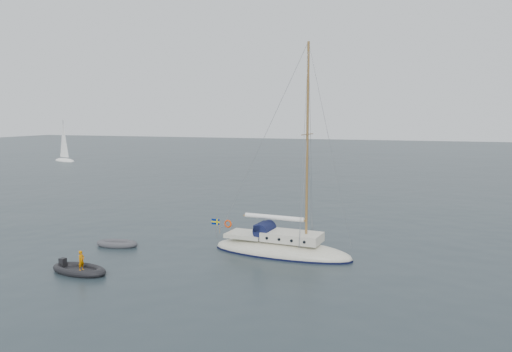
% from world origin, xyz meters
% --- Properties ---
extents(ground, '(300.00, 300.00, 0.00)m').
position_xyz_m(ground, '(0.00, 0.00, 0.00)').
color(ground, black).
rests_on(ground, ground).
extents(sailboat, '(9.47, 2.84, 13.49)m').
position_xyz_m(sailboat, '(0.12, 1.03, 1.02)').
color(sailboat, '#EBE7CE').
rests_on(sailboat, ground).
extents(dinghy, '(2.84, 1.28, 0.41)m').
position_xyz_m(dinghy, '(-10.70, -0.73, 0.18)').
color(dinghy, '#444448').
rests_on(dinghy, ground).
extents(rib, '(3.54, 1.61, 1.29)m').
position_xyz_m(rib, '(-9.39, -6.20, 0.21)').
color(rib, black).
rests_on(rib, ground).
extents(distant_yacht_a, '(6.23, 3.32, 8.26)m').
position_xyz_m(distant_yacht_a, '(-56.20, 48.60, 3.53)').
color(distant_yacht_a, white).
rests_on(distant_yacht_a, ground).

